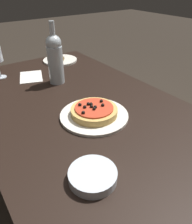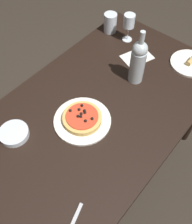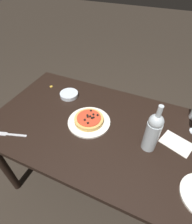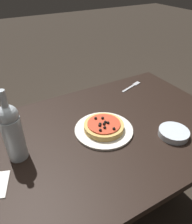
# 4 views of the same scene
# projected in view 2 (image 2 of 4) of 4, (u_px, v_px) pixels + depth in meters

# --- Properties ---
(ground_plane) EXTENTS (14.00, 14.00, 0.00)m
(ground_plane) POSITION_uv_depth(u_px,v_px,m) (95.00, 171.00, 1.95)
(ground_plane) COLOR #2D261E
(dining_table) EXTENTS (1.49, 0.84, 0.77)m
(dining_table) POSITION_uv_depth(u_px,v_px,m) (95.00, 119.00, 1.40)
(dining_table) COLOR black
(dining_table) RESTS_ON ground_plane
(dinner_plate) EXTENTS (0.28, 0.28, 0.01)m
(dinner_plate) POSITION_uv_depth(u_px,v_px,m) (83.00, 121.00, 1.28)
(dinner_plate) COLOR white
(dinner_plate) RESTS_ON dining_table
(pizza) EXTENTS (0.19, 0.19, 0.04)m
(pizza) POSITION_uv_depth(u_px,v_px,m) (83.00, 118.00, 1.26)
(pizza) COLOR tan
(pizza) RESTS_ON dinner_plate
(wine_glass) EXTENTS (0.07, 0.07, 0.18)m
(wine_glass) POSITION_uv_depth(u_px,v_px,m) (129.00, 22.00, 1.54)
(wine_glass) COLOR silver
(wine_glass) RESTS_ON dining_table
(wine_bottle) EXTENTS (0.08, 0.08, 0.31)m
(wine_bottle) POSITION_uv_depth(u_px,v_px,m) (138.00, 61.00, 1.34)
(wine_bottle) COLOR #B2BCC1
(wine_bottle) RESTS_ON dining_table
(water_cup) EXTENTS (0.08, 0.08, 0.12)m
(water_cup) POSITION_uv_depth(u_px,v_px,m) (110.00, 23.00, 1.65)
(water_cup) COLOR silver
(water_cup) RESTS_ON dining_table
(side_bowl) EXTENTS (0.14, 0.14, 0.03)m
(side_bowl) POSITION_uv_depth(u_px,v_px,m) (14.00, 133.00, 1.22)
(side_bowl) COLOR silver
(side_bowl) RESTS_ON dining_table
(side_plate) EXTENTS (0.23, 0.23, 0.04)m
(side_plate) POSITION_uv_depth(u_px,v_px,m) (190.00, 63.00, 1.51)
(side_plate) COLOR white
(side_plate) RESTS_ON dining_table
(paper_napkin) EXTENTS (0.20, 0.17, 0.00)m
(paper_napkin) POSITION_uv_depth(u_px,v_px,m) (137.00, 57.00, 1.55)
(paper_napkin) COLOR silver
(paper_napkin) RESTS_ON dining_table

